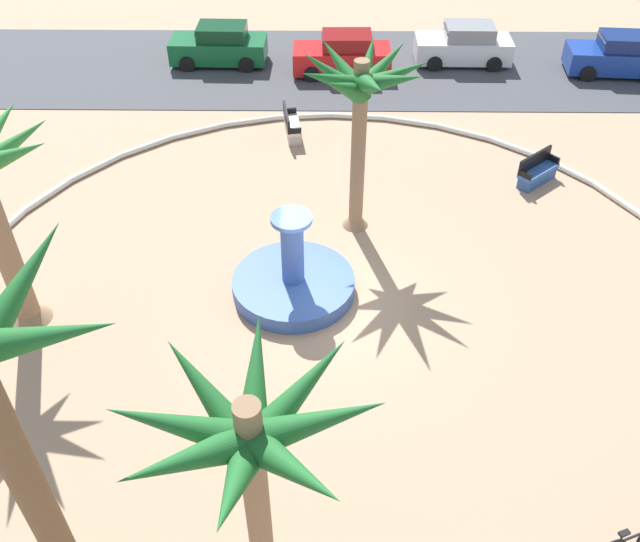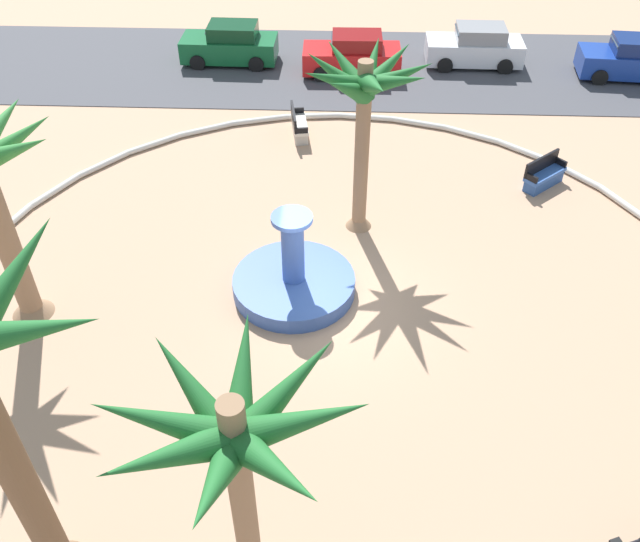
% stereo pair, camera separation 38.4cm
% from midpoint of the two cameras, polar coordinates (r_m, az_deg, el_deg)
% --- Properties ---
extents(ground_plane, '(80.00, 80.00, 0.00)m').
position_cam_midpoint_polar(ground_plane, '(17.78, 1.57, -2.78)').
color(ground_plane, tan).
extents(plaza_curb, '(20.57, 20.57, 0.20)m').
position_cam_midpoint_polar(plaza_curb, '(17.71, 1.58, -2.54)').
color(plaza_curb, silver).
rests_on(plaza_curb, ground).
extents(street_asphalt, '(48.00, 8.00, 0.03)m').
position_cam_midpoint_polar(street_asphalt, '(30.19, 2.17, 16.72)').
color(street_asphalt, '#424247').
rests_on(street_asphalt, ground).
extents(fountain, '(3.24, 3.24, 2.45)m').
position_cam_midpoint_polar(fountain, '(17.93, -1.59, -0.87)').
color(fountain, '#38569E').
rests_on(fountain, ground).
extents(palm_tree_near_fountain, '(3.90, 3.77, 5.37)m').
position_cam_midpoint_polar(palm_tree_near_fountain, '(9.81, -6.07, -14.40)').
color(palm_tree_near_fountain, '#8E6B4C').
rests_on(palm_tree_near_fountain, ground).
extents(palm_tree_far_side, '(3.50, 3.56, 5.41)m').
position_cam_midpoint_polar(palm_tree_far_side, '(18.22, 4.38, 14.54)').
color(palm_tree_far_side, '#8E6B4C').
rests_on(palm_tree_far_side, ground).
extents(bench_east, '(0.74, 1.66, 1.00)m').
position_cam_midpoint_polar(bench_east, '(24.80, -1.33, 11.99)').
color(bench_east, beige).
rests_on(bench_east, ground).
extents(bench_west, '(1.53, 1.43, 1.00)m').
position_cam_midpoint_polar(bench_west, '(23.18, 18.70, 7.51)').
color(bench_west, '#335BA8').
rests_on(bench_west, ground).
extents(parked_car_leftmost, '(4.03, 1.98, 1.67)m').
position_cam_midpoint_polar(parked_car_leftmost, '(30.57, -7.17, 18.31)').
color(parked_car_leftmost, '#145B2D').
rests_on(parked_car_leftmost, ground).
extents(parked_car_second, '(4.03, 1.97, 1.67)m').
position_cam_midpoint_polar(parked_car_second, '(29.37, 3.14, 17.61)').
color(parked_car_second, red).
rests_on(parked_car_second, ground).
extents(parked_car_third, '(4.02, 1.95, 1.67)m').
position_cam_midpoint_polar(parked_car_third, '(30.86, 13.23, 17.81)').
color(parked_car_third, silver).
rests_on(parked_car_third, ground).
extents(parked_car_rightmost, '(4.12, 2.16, 1.67)m').
position_cam_midpoint_polar(parked_car_rightmost, '(31.69, 24.96, 15.79)').
color(parked_car_rightmost, navy).
rests_on(parked_car_rightmost, ground).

